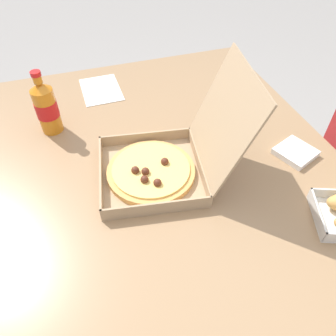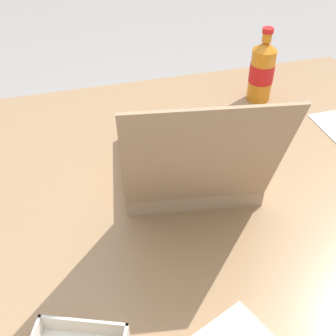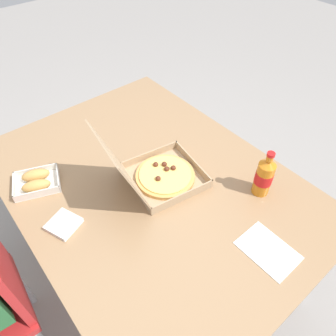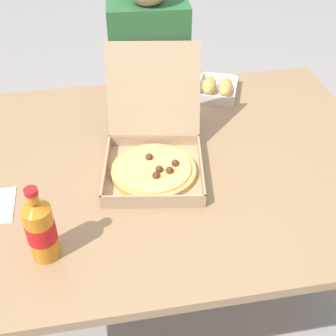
{
  "view_description": "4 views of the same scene",
  "coord_description": "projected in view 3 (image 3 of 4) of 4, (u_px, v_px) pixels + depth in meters",
  "views": [
    {
      "loc": [
        0.63,
        -0.23,
        1.45
      ],
      "look_at": [
        0.0,
        -0.02,
        0.78
      ],
      "focal_mm": 34.57,
      "sensor_mm": 36.0,
      "label": 1
    },
    {
      "loc": [
        0.22,
        0.7,
        1.39
      ],
      "look_at": [
        0.02,
        -0.03,
        0.77
      ],
      "focal_mm": 44.71,
      "sensor_mm": 36.0,
      "label": 2
    },
    {
      "loc": [
        -0.78,
        0.54,
        1.77
      ],
      "look_at": [
        -0.04,
        -0.08,
        0.79
      ],
      "focal_mm": 33.7,
      "sensor_mm": 36.0,
      "label": 3
    },
    {
      "loc": [
        -0.18,
        -1.13,
        1.63
      ],
      "look_at": [
        0.01,
        -0.07,
        0.75
      ],
      "focal_mm": 47.66,
      "sensor_mm": 36.0,
      "label": 4
    }
  ],
  "objects": [
    {
      "name": "paper_menu",
      "position": [
        268.0,
        250.0,
        1.16
      ],
      "size": [
        0.21,
        0.15,
        0.0
      ],
      "primitive_type": "cube",
      "rotation": [
        0.0,
        0.0,
        0.01
      ],
      "color": "white",
      "rests_on": "dining_table"
    },
    {
      "name": "ground_plane",
      "position": [
        154.0,
        261.0,
        1.93
      ],
      "size": [
        10.0,
        10.0,
        0.0
      ],
      "primitive_type": "plane",
      "color": "gray"
    },
    {
      "name": "bread_side_box",
      "position": [
        36.0,
        181.0,
        1.37
      ],
      "size": [
        0.21,
        0.23,
        0.06
      ],
      "color": "white",
      "rests_on": "dining_table"
    },
    {
      "name": "napkin_pile",
      "position": [
        64.0,
        224.0,
        1.23
      ],
      "size": [
        0.14,
        0.14,
        0.02
      ],
      "primitive_type": "cube",
      "rotation": [
        0.0,
        0.0,
        0.37
      ],
      "color": "white",
      "rests_on": "dining_table"
    },
    {
      "name": "cola_bottle",
      "position": [
        264.0,
        176.0,
        1.3
      ],
      "size": [
        0.07,
        0.07,
        0.22
      ],
      "color": "orange",
      "rests_on": "dining_table"
    },
    {
      "name": "dining_table",
      "position": [
        150.0,
        190.0,
        1.45
      ],
      "size": [
        1.49,
        1.09,
        0.73
      ],
      "color": "#997551",
      "rests_on": "ground_plane"
    },
    {
      "name": "pizza_box_open",
      "position": [
        158.0,
        174.0,
        1.37
      ],
      "size": [
        0.36,
        0.45,
        0.33
      ],
      "color": "tan",
      "rests_on": "dining_table"
    }
  ]
}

